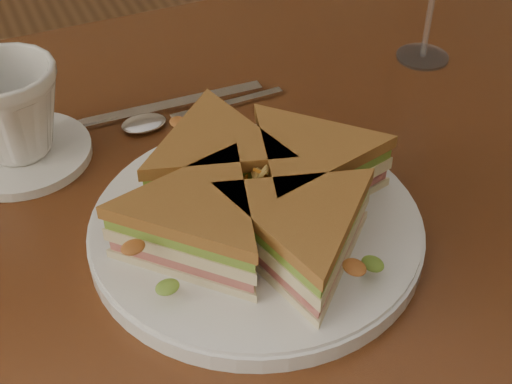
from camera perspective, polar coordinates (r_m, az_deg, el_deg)
table at (r=0.74m, az=1.58°, el=-5.44°), size 1.20×0.80×0.75m
plate at (r=0.62m, az=0.00°, el=-2.98°), size 0.29×0.29×0.02m
sandwich_wedges at (r=0.59m, az=0.00°, el=-0.37°), size 0.29×0.29×0.06m
crisps_mound at (r=0.59m, az=0.00°, el=-0.66°), size 0.09×0.09×0.05m
spoon at (r=0.76m, az=-7.31°, el=5.80°), size 0.18×0.03×0.01m
knife at (r=0.78m, az=-7.53°, el=6.71°), size 0.22×0.02×0.00m
saucer at (r=0.74m, az=-18.19°, el=2.94°), size 0.14×0.14×0.01m
coffee_cup at (r=0.71m, az=-19.03°, el=6.19°), size 0.11×0.11×0.09m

